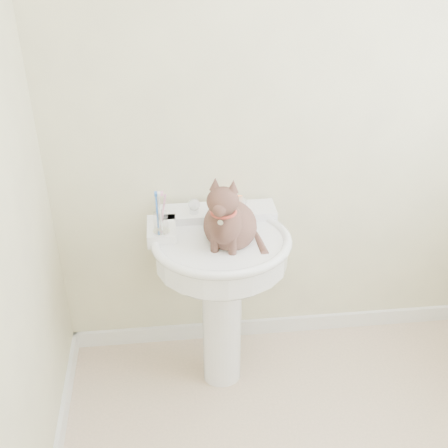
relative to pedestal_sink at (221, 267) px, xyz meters
name	(u,v)px	position (x,y,z in m)	size (l,w,h in m)	color
wall_back	(297,109)	(0.36, 0.29, 0.59)	(2.20, 0.00, 2.50)	beige
baseboard_back	(282,325)	(0.36, 0.28, -0.61)	(2.20, 0.02, 0.09)	white
pedestal_sink	(221,267)	(0.00, 0.00, 0.00)	(0.61, 0.59, 0.83)	white
faucet	(218,205)	(0.00, 0.15, 0.22)	(0.28, 0.12, 0.14)	silver
soap_bar	(232,200)	(0.07, 0.24, 0.19)	(0.09, 0.06, 0.03)	orange
toothbrush_cup	(161,222)	(-0.25, 0.02, 0.23)	(0.07, 0.07, 0.19)	silver
cat	(230,223)	(0.03, -0.02, 0.23)	(0.24, 0.31, 0.45)	brown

